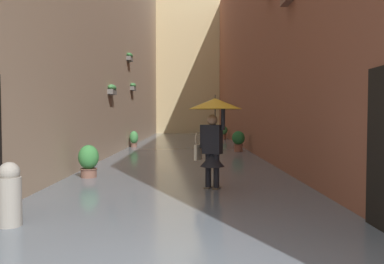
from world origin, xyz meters
The scene contains 11 objects.
ground_plane centered at (0.00, -14.80, 0.00)m, with size 74.00×74.00×0.00m, color gray.
flood_water centered at (0.00, -14.80, 0.04)m, with size 6.32×35.60×0.07m, color slate.
building_facade_left centered at (-3.66, -14.79, 5.65)m, with size 2.04×33.60×11.30m.
building_facade_right centered at (3.66, -14.80, 6.78)m, with size 2.04×33.60×13.57m.
building_facade_far centered at (0.00, -30.50, 6.51)m, with size 9.12×1.80×13.02m, color tan.
person_wading centered at (-0.72, -4.71, 1.43)m, with size 1.09×1.09×1.99m.
potted_plant_mid_right centered at (2.50, -15.04, 0.47)m, with size 0.42×0.42×0.85m.
potted_plant_mid_left centered at (-2.42, -21.57, 0.53)m, with size 0.51×0.51×0.92m.
potted_plant_near_left centered at (-2.26, -12.77, 0.55)m, with size 0.54×0.54×0.93m.
potted_plant_far_right centered at (2.23, -6.13, 0.47)m, with size 0.49×0.49×0.86m.
mooring_bollard centered at (2.19, -2.12, 0.47)m, with size 0.30×0.30×0.94m.
Camera 1 is at (-0.25, 2.83, 1.55)m, focal length 34.72 mm.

